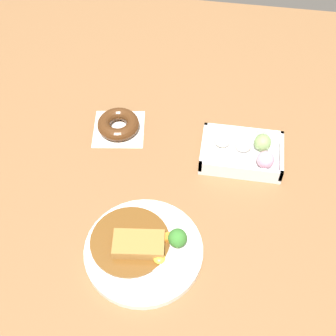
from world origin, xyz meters
name	(u,v)px	position (x,y,z in m)	size (l,w,h in m)	color
ground_plane	(161,194)	(0.00, 0.00, 0.00)	(1.60, 1.60, 0.00)	brown
curry_plate	(143,249)	(0.01, 0.16, 0.01)	(0.25, 0.25, 0.07)	white
donut_box	(244,151)	(-0.18, -0.14, 0.02)	(0.20, 0.13, 0.05)	white
chocolate_ring_donut	(118,125)	(0.14, -0.18, 0.02)	(0.15, 0.15, 0.04)	white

